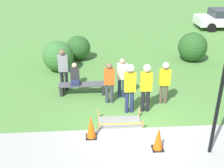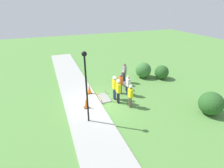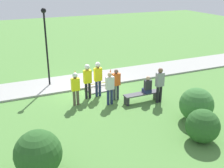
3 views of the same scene
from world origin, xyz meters
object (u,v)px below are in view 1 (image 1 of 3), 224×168
(worker_trainee, at_px, (146,84))
(parked_car_white, at_px, (224,18))
(worker_assistant, at_px, (130,84))
(bystander_in_gray_shirt, at_px, (122,76))
(worker_supervisor, at_px, (165,80))
(traffic_cone_near_patch, at_px, (91,127))
(bystander_in_white_shirt, at_px, (63,68))
(bystander_in_orange_shirt, at_px, (109,81))
(park_bench, at_px, (82,87))
(traffic_cone_far_patch, at_px, (158,139))
(person_seated_on_bench, at_px, (75,76))

(worker_trainee, relative_size, parked_car_white, 0.44)
(worker_assistant, bearing_deg, bystander_in_gray_shirt, 97.61)
(worker_supervisor, relative_size, worker_trainee, 0.91)
(traffic_cone_near_patch, xyz_separation_m, bystander_in_white_shirt, (-1.11, 3.54, 0.55))
(worker_trainee, height_order, bystander_in_gray_shirt, worker_trainee)
(worker_trainee, distance_m, bystander_in_gray_shirt, 1.37)
(bystander_in_orange_shirt, height_order, bystander_in_white_shirt, bystander_in_white_shirt)
(park_bench, bearing_deg, worker_supervisor, -16.92)
(park_bench, xyz_separation_m, bystander_in_orange_shirt, (1.07, -0.77, 0.58))
(bystander_in_orange_shirt, bearing_deg, parked_car_white, 49.38)
(worker_supervisor, xyz_separation_m, bystander_in_gray_shirt, (-1.56, 0.58, -0.06))
(traffic_cone_near_patch, height_order, parked_car_white, parked_car_white)
(worker_supervisor, bearing_deg, traffic_cone_far_patch, -106.18)
(traffic_cone_far_patch, height_order, person_seated_on_bench, person_seated_on_bench)
(park_bench, xyz_separation_m, bystander_in_white_shirt, (-0.75, 0.40, 0.70))
(park_bench, height_order, parked_car_white, parked_car_white)
(worker_supervisor, xyz_separation_m, worker_assistant, (-1.40, -0.60, 0.14))
(person_seated_on_bench, height_order, worker_supervisor, worker_supervisor)
(worker_supervisor, bearing_deg, bystander_in_white_shirt, 160.75)
(traffic_cone_far_patch, bearing_deg, park_bench, 121.03)
(worker_assistant, bearing_deg, traffic_cone_near_patch, -131.48)
(bystander_in_orange_shirt, distance_m, parked_car_white, 14.29)
(traffic_cone_near_patch, bearing_deg, parked_car_white, 52.82)
(worker_assistant, relative_size, worker_trainee, 1.02)
(worker_trainee, bearing_deg, traffic_cone_far_patch, -90.71)
(park_bench, distance_m, worker_supervisor, 3.36)
(traffic_cone_near_patch, distance_m, bystander_in_white_shirt, 3.75)
(park_bench, relative_size, worker_trainee, 1.03)
(park_bench, height_order, worker_assistant, worker_assistant)
(bystander_in_white_shirt, bearing_deg, bystander_in_orange_shirt, -32.84)
(person_seated_on_bench, distance_m, bystander_in_gray_shirt, 1.92)
(worker_supervisor, bearing_deg, person_seated_on_bench, 163.59)
(worker_assistant, relative_size, bystander_in_gray_shirt, 1.13)
(worker_supervisor, distance_m, bystander_in_white_shirt, 4.14)
(person_seated_on_bench, distance_m, bystander_in_orange_shirt, 1.58)
(worker_supervisor, relative_size, parked_car_white, 0.41)
(park_bench, bearing_deg, bystander_in_white_shirt, 151.76)
(traffic_cone_far_patch, distance_m, bystander_in_white_shirt, 5.27)
(bystander_in_white_shirt, relative_size, parked_car_white, 0.43)
(bystander_in_orange_shirt, bearing_deg, worker_supervisor, -5.07)
(worker_supervisor, xyz_separation_m, bystander_in_white_shirt, (-3.91, 1.36, 0.04))
(worker_trainee, bearing_deg, bystander_in_white_shirt, 148.26)
(worker_supervisor, bearing_deg, bystander_in_gray_shirt, 159.49)
(traffic_cone_far_patch, relative_size, person_seated_on_bench, 0.83)
(worker_assistant, xyz_separation_m, parked_car_white, (8.62, 11.63, -0.39))
(bystander_in_white_shirt, bearing_deg, bystander_in_gray_shirt, -18.40)
(traffic_cone_near_patch, height_order, park_bench, traffic_cone_near_patch)
(traffic_cone_far_patch, distance_m, worker_assistant, 2.45)
(worker_assistant, xyz_separation_m, bystander_in_white_shirt, (-2.51, 1.96, -0.10))
(parked_car_white, bearing_deg, bystander_in_gray_shirt, -128.68)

